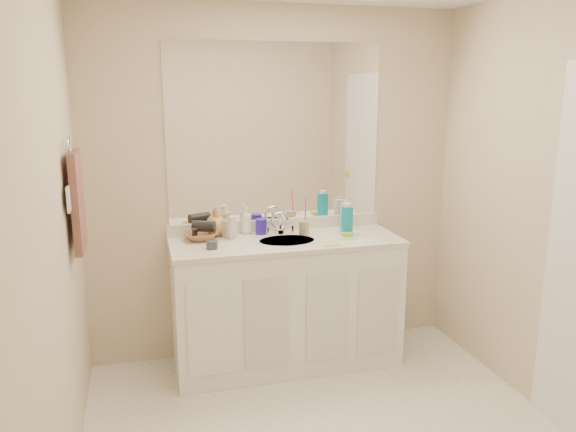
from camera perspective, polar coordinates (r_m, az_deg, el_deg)
The scene contains 28 objects.
wall_back at distance 3.90m, azimuth -1.24°, elevation 3.17°, with size 2.60×0.02×2.40m, color beige.
wall_front at distance 1.60m, azimuth 22.20°, elevation -12.28°, with size 2.60×0.02×2.40m, color beige.
wall_left at distance 2.55m, azimuth -23.16°, elevation -3.08°, with size 0.02×2.60×2.40m, color beige.
wall_right at distance 3.36m, azimuth 26.69°, elevation 0.21°, with size 0.02×2.60×2.40m, color beige.
vanity_cabinet at distance 3.86m, azimuth -0.20°, elevation -8.93°, with size 1.50×0.55×0.85m, color white.
countertop at distance 3.72m, azimuth -0.20°, elevation -2.62°, with size 1.52×0.57×0.03m, color silver.
backsplash at distance 3.95m, azimuth -1.17°, elevation -0.88°, with size 1.52×0.03×0.08m, color silver.
sink_basin at distance 3.70m, azimuth -0.12°, elevation -2.65°, with size 0.37×0.37×0.02m, color beige.
faucet at distance 3.85m, azimuth -0.81°, elevation -1.00°, with size 0.02×0.02×0.11m, color silver.
mirror at distance 3.85m, azimuth -1.25°, elevation 8.44°, with size 1.48×0.01×1.20m, color white.
blue_mug at distance 3.84m, azimuth -2.73°, elevation -1.07°, with size 0.08×0.08×0.11m, color #2917A2.
tan_cup at distance 3.83m, azimuth 1.63°, elevation -1.17°, with size 0.07×0.07×0.10m, color tan.
toothbrush at distance 3.81m, azimuth 1.78°, elevation 0.33°, with size 0.01×0.01×0.22m, color #FF4387.
mouthwash_bottle at distance 3.82m, azimuth 6.00°, elevation -0.49°, with size 0.08×0.08×0.20m, color #0D8EA6.
clear_pump_bottle at distance 4.02m, azimuth 5.79°, elevation 0.05°, with size 0.07×0.07×0.18m, color silver.
soap_dish at distance 3.76m, azimuth 6.01°, elevation -2.17°, with size 0.11×0.09×0.01m, color white.
green_soap at distance 3.75m, azimuth 6.02°, elevation -1.91°, with size 0.07×0.05×0.03m, color #9EC22F.
orange_comb at distance 3.57m, azimuth 4.47°, elevation -2.99°, with size 0.12×0.02×0.00m, color #FFB01A.
dark_jar at distance 3.53m, azimuth -7.73°, elevation -2.91°, with size 0.07×0.07×0.05m, color #35373C.
extra_white_bottle at distance 3.71m, azimuth -5.70°, elevation -1.22°, with size 0.05×0.05×0.15m, color silver.
soap_bottle_white at distance 3.85m, azimuth -4.29°, elevation -0.46°, with size 0.07×0.07×0.18m, color white.
soap_bottle_cream at distance 3.76m, azimuth -5.96°, elevation -0.87°, with size 0.08×0.08×0.18m, color beige.
soap_bottle_yellow at distance 3.83m, azimuth -7.23°, elevation -0.67°, with size 0.14×0.14×0.18m, color tan.
wicker_basket at distance 3.74m, azimuth -8.83°, elevation -1.99°, with size 0.22×0.22×0.05m, color #935E3B.
hair_dryer at distance 3.73m, azimuth -8.55°, elevation -1.03°, with size 0.07×0.07×0.15m, color black.
towel_ring at distance 3.25m, azimuth -21.36°, elevation 6.58°, with size 0.11×0.11×0.01m, color silver.
hand_towel at distance 3.29m, azimuth -20.59°, elevation 1.40°, with size 0.04×0.32×0.55m, color brown.
switch_plate at distance 3.08m, azimuth -21.40°, elevation 1.58°, with size 0.01×0.09×0.13m, color white.
Camera 1 is at (-0.92, -2.44, 1.85)m, focal length 35.00 mm.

